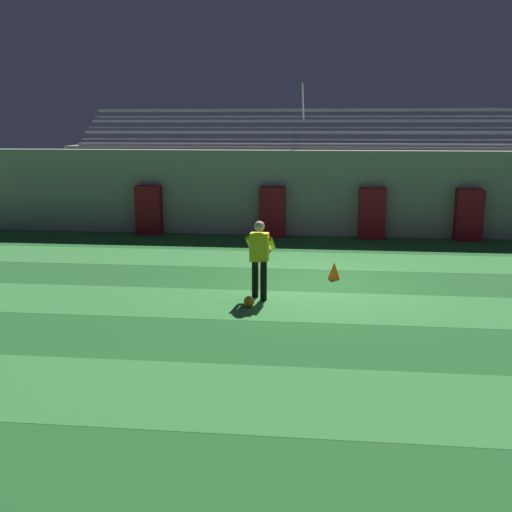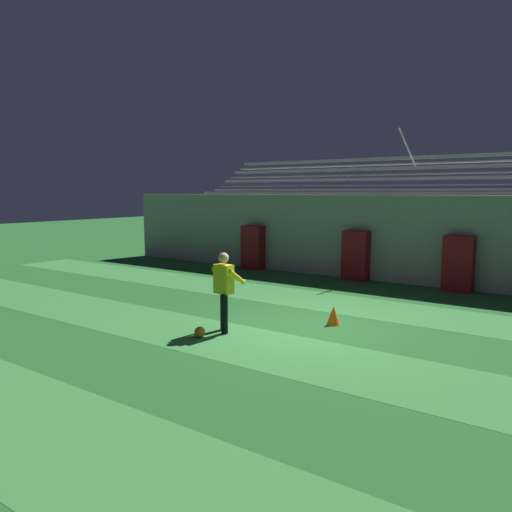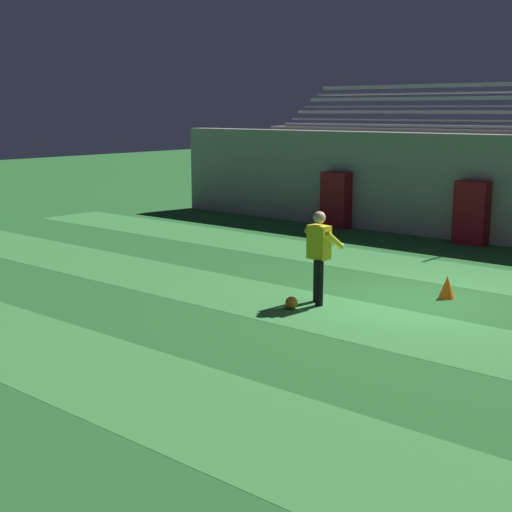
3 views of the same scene
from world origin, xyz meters
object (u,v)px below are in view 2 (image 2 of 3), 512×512
at_px(padding_pillar_far_left, 253,248).
at_px(goalkeeper, 224,287).
at_px(traffic_cone, 334,315).
at_px(padding_pillar_gate_right, 458,264).
at_px(soccer_ball, 200,332).
at_px(padding_pillar_gate_left, 356,256).

relative_size(padding_pillar_far_left, goalkeeper, 0.98).
relative_size(padding_pillar_far_left, traffic_cone, 3.89).
relative_size(padding_pillar_gate_right, soccer_ball, 7.42).
bearing_deg(traffic_cone, padding_pillar_far_left, 138.13).
relative_size(padding_pillar_gate_right, padding_pillar_far_left, 1.00).
distance_m(padding_pillar_far_left, soccer_ball, 9.02).
xyz_separation_m(padding_pillar_gate_left, padding_pillar_far_left, (-4.16, 0.00, 0.00)).
height_order(goalkeeper, soccer_ball, goalkeeper).
bearing_deg(padding_pillar_gate_right, padding_pillar_gate_left, 180.00).
height_order(padding_pillar_gate_right, traffic_cone, padding_pillar_gate_right).
distance_m(goalkeeper, soccer_ball, 1.05).
bearing_deg(padding_pillar_far_left, padding_pillar_gate_left, 0.00).
relative_size(padding_pillar_gate_left, padding_pillar_gate_right, 1.00).
xyz_separation_m(padding_pillar_gate_left, goalkeeper, (0.31, -7.27, 0.14)).
bearing_deg(padding_pillar_gate_left, soccer_ball, -88.80).
distance_m(padding_pillar_gate_right, soccer_ball, 8.48).
distance_m(goalkeeper, traffic_cone, 2.54).
height_order(padding_pillar_gate_left, padding_pillar_gate_right, same).
bearing_deg(soccer_ball, padding_pillar_gate_right, 68.80).
bearing_deg(goalkeeper, traffic_cone, 48.48).
distance_m(padding_pillar_gate_right, goalkeeper, 7.83).
bearing_deg(traffic_cone, goalkeeper, -131.52).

